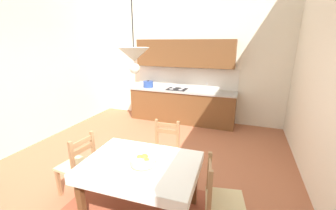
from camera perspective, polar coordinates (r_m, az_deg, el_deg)
ground_plane at (r=3.82m, az=-8.49°, el=-18.30°), size 5.81×6.51×0.10m
wall_back at (r=5.95m, az=5.11°, el=15.38°), size 5.81×0.12×4.02m
wall_left at (r=5.04m, az=-37.94°, el=11.86°), size 0.12×6.51×4.02m
kitchen_cabinetry at (r=5.77m, az=3.85°, el=3.82°), size 2.87×0.63×2.20m
dining_table at (r=2.69m, az=-7.26°, el=-17.37°), size 1.40×1.03×0.75m
dining_chair_kitchen_side at (r=3.46m, az=-0.84°, el=-12.53°), size 0.46×0.46×0.93m
dining_chair_window_side at (r=2.63m, az=14.11°, el=-23.79°), size 0.49×0.49×0.93m
dining_chair_tv_side at (r=3.37m, az=-23.14°, el=-14.87°), size 0.46×0.46×0.93m
fruit_bowl at (r=2.54m, az=-6.68°, el=-14.65°), size 0.30×0.30×0.12m
pendant_lamp at (r=2.22m, az=-9.20°, el=13.06°), size 0.32×0.32×0.80m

